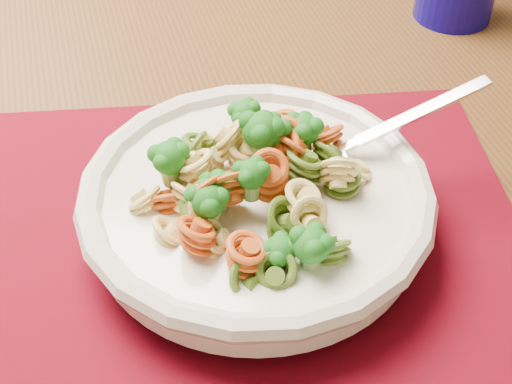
# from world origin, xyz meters

# --- Properties ---
(dining_table) EXTENTS (1.55, 1.29, 0.72)m
(dining_table) POSITION_xyz_m (0.54, -0.69, 0.62)
(dining_table) COLOR #553318
(dining_table) RESTS_ON ground
(placemat) EXTENTS (0.49, 0.42, 0.00)m
(placemat) POSITION_xyz_m (0.61, -0.70, 0.72)
(placemat) COLOR #610413
(placemat) RESTS_ON dining_table
(pasta_bowl) EXTENTS (0.27, 0.27, 0.05)m
(pasta_bowl) POSITION_xyz_m (0.62, -0.70, 0.75)
(pasta_bowl) COLOR silver
(pasta_bowl) RESTS_ON placemat
(pasta_broccoli_heap) EXTENTS (0.22, 0.22, 0.06)m
(pasta_broccoli_heap) POSITION_xyz_m (0.62, -0.70, 0.77)
(pasta_broccoli_heap) COLOR #F2D277
(pasta_broccoli_heap) RESTS_ON pasta_bowl
(fork) EXTENTS (0.18, 0.09, 0.08)m
(fork) POSITION_xyz_m (0.68, -0.66, 0.76)
(fork) COLOR silver
(fork) RESTS_ON pasta_bowl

